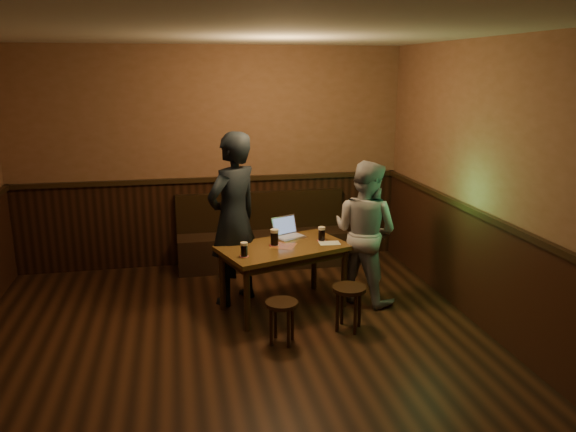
# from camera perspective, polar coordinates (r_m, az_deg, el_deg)

# --- Properties ---
(room) EXTENTS (5.04, 6.04, 2.84)m
(room) POSITION_cam_1_polar(r_m,az_deg,el_deg) (4.62, -5.43, -1.73)
(room) COLOR black
(room) RESTS_ON ground
(bench) EXTENTS (2.20, 0.50, 0.95)m
(bench) POSITION_cam_1_polar(r_m,az_deg,el_deg) (7.36, -2.57, -2.67)
(bench) COLOR black
(bench) RESTS_ON ground
(pub_table) EXTENTS (1.48, 1.13, 0.71)m
(pub_table) POSITION_cam_1_polar(r_m,az_deg,el_deg) (5.94, -0.46, -3.90)
(pub_table) COLOR #513017
(pub_table) RESTS_ON ground
(stool_left) EXTENTS (0.39, 0.39, 0.42)m
(stool_left) POSITION_cam_1_polar(r_m,az_deg,el_deg) (5.29, -0.64, -9.53)
(stool_left) COLOR black
(stool_left) RESTS_ON ground
(stool_right) EXTENTS (0.40, 0.40, 0.45)m
(stool_right) POSITION_cam_1_polar(r_m,az_deg,el_deg) (5.57, 6.21, -8.02)
(stool_right) COLOR black
(stool_right) RESTS_ON ground
(pint_left) EXTENTS (0.09, 0.09, 0.15)m
(pint_left) POSITION_cam_1_polar(r_m,az_deg,el_deg) (5.58, -4.48, -3.40)
(pint_left) COLOR maroon
(pint_left) RESTS_ON pub_table
(pint_mid) EXTENTS (0.11, 0.11, 0.18)m
(pint_mid) POSITION_cam_1_polar(r_m,az_deg,el_deg) (5.91, -1.38, -2.17)
(pint_mid) COLOR maroon
(pint_mid) RESTS_ON pub_table
(pint_right) EXTENTS (0.10, 0.10, 0.16)m
(pint_right) POSITION_cam_1_polar(r_m,az_deg,el_deg) (6.08, 3.44, -1.80)
(pint_right) COLOR maroon
(pint_right) RESTS_ON pub_table
(laptop) EXTENTS (0.39, 0.36, 0.22)m
(laptop) POSITION_cam_1_polar(r_m,az_deg,el_deg) (6.21, -0.06, -1.62)
(laptop) COLOR silver
(laptop) RESTS_ON pub_table
(menu) EXTENTS (0.23, 0.17, 0.00)m
(menu) POSITION_cam_1_polar(r_m,az_deg,el_deg) (6.01, 4.24, -2.76)
(menu) COLOR silver
(menu) RESTS_ON pub_table
(person_suit) EXTENTS (0.82, 0.78, 1.88)m
(person_suit) POSITION_cam_1_polar(r_m,az_deg,el_deg) (6.06, -5.56, -0.31)
(person_suit) COLOR black
(person_suit) RESTS_ON ground
(person_grey) EXTENTS (0.95, 0.97, 1.57)m
(person_grey) POSITION_cam_1_polar(r_m,az_deg,el_deg) (6.17, 7.81, -1.63)
(person_grey) COLOR gray
(person_grey) RESTS_ON ground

